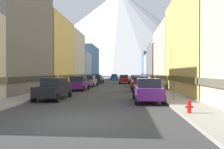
{
  "coord_description": "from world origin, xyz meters",
  "views": [
    {
      "loc": [
        2.3,
        -8.83,
        2.21
      ],
      "look_at": [
        -0.62,
        28.98,
        1.86
      ],
      "focal_mm": 32.36,
      "sensor_mm": 36.0,
      "label": 1
    }
  ],
  "objects": [
    {
      "name": "car_left_1",
      "position": [
        -3.8,
        16.0,
        0.9
      ],
      "size": [
        2.07,
        4.41,
        1.78
      ],
      "color": "#591E72",
      "rests_on": "ground"
    },
    {
      "name": "car_left_0",
      "position": [
        -3.8,
        7.48,
        0.9
      ],
      "size": [
        2.08,
        4.41,
        1.78
      ],
      "color": "black",
      "rests_on": "ground"
    },
    {
      "name": "sidewalk_right",
      "position": [
        6.25,
        35.0,
        0.07
      ],
      "size": [
        2.5,
        100.0,
        0.15
      ],
      "primitive_type": "cube",
      "color": "gray",
      "rests_on": "ground"
    },
    {
      "name": "ground_plane",
      "position": [
        0.0,
        0.0,
        0.0
      ],
      "size": [
        400.0,
        400.0,
        0.0
      ],
      "primitive_type": "plane",
      "color": "#353535"
    },
    {
      "name": "storefront_right_4",
      "position": [
        12.29,
        52.1,
        3.67
      ],
      "size": [
        9.87,
        9.08,
        7.63
      ],
      "color": "#99A5B2",
      "rests_on": "ground"
    },
    {
      "name": "potted_plant_0",
      "position": [
        7.0,
        16.11,
        0.58
      ],
      "size": [
        0.54,
        0.54,
        0.83
      ],
      "color": "brown",
      "rests_on": "sidewalk_right"
    },
    {
      "name": "car_right_2",
      "position": [
        3.8,
        22.67,
        0.9
      ],
      "size": [
        2.13,
        4.43,
        1.78
      ],
      "color": "silver",
      "rests_on": "ground"
    },
    {
      "name": "car_left_2",
      "position": [
        -3.8,
        23.0,
        0.9
      ],
      "size": [
        2.12,
        4.43,
        1.78
      ],
      "color": "slate",
      "rests_on": "ground"
    },
    {
      "name": "storefront_left_5",
      "position": [
        -11.06,
        53.17,
        4.98
      ],
      "size": [
        7.41,
        13.73,
        10.3
      ],
      "color": "slate",
      "rests_on": "ground"
    },
    {
      "name": "storefront_right_3",
      "position": [
        11.7,
        40.31,
        4.5
      ],
      "size": [
        8.7,
        13.47,
        9.32
      ],
      "color": "#66605B",
      "rests_on": "ground"
    },
    {
      "name": "storefront_right_5",
      "position": [
        12.07,
        62.8,
        4.47
      ],
      "size": [
        9.44,
        11.69,
        9.26
      ],
      "color": "slate",
      "rests_on": "ground"
    },
    {
      "name": "storefront_left_1",
      "position": [
        -10.62,
        11.94,
        5.78
      ],
      "size": [
        6.53,
        10.23,
        11.93
      ],
      "color": "#66605B",
      "rests_on": "ground"
    },
    {
      "name": "pedestrian_2",
      "position": [
        -6.25,
        15.29,
        0.93
      ],
      "size": [
        0.36,
        0.36,
        1.7
      ],
      "color": "navy",
      "rests_on": "sidewalk_left"
    },
    {
      "name": "car_right_3",
      "position": [
        3.8,
        30.58,
        0.9
      ],
      "size": [
        2.16,
        4.44,
        1.78
      ],
      "color": "#9E1111",
      "rests_on": "ground"
    },
    {
      "name": "car_left_3",
      "position": [
        -3.8,
        31.73,
        0.9
      ],
      "size": [
        2.11,
        4.42,
        1.78
      ],
      "color": "black",
      "rests_on": "ground"
    },
    {
      "name": "streetlamp_right",
      "position": [
        5.35,
        15.74,
        3.99
      ],
      "size": [
        0.36,
        0.36,
        5.86
      ],
      "color": "black",
      "rests_on": "sidewalk_right"
    },
    {
      "name": "car_right_0",
      "position": [
        3.8,
        6.6,
        0.9
      ],
      "size": [
        2.14,
        4.44,
        1.78
      ],
      "color": "#591E72",
      "rests_on": "ground"
    },
    {
      "name": "mountain_backdrop",
      "position": [
        -8.22,
        260.0,
        55.64
      ],
      "size": [
        262.79,
        262.79,
        111.27
      ],
      "primitive_type": "cone",
      "color": "silver",
      "rests_on": "ground"
    },
    {
      "name": "parking_meter_near",
      "position": [
        5.75,
        6.63,
        1.01
      ],
      "size": [
        0.14,
        0.1,
        1.33
      ],
      "color": "#595960",
      "rests_on": "sidewalk_right"
    },
    {
      "name": "storefront_right_1",
      "position": [
        10.71,
        12.95,
        5.19
      ],
      "size": [
        6.72,
        13.25,
        10.72
      ],
      "color": "#D8B259",
      "rests_on": "ground"
    },
    {
      "name": "sidewalk_left",
      "position": [
        -6.25,
        35.0,
        0.07
      ],
      "size": [
        2.5,
        100.0,
        0.15
      ],
      "primitive_type": "cube",
      "color": "gray",
      "rests_on": "ground"
    },
    {
      "name": "pedestrian_0",
      "position": [
        6.25,
        22.01,
        0.92
      ],
      "size": [
        0.36,
        0.36,
        1.66
      ],
      "color": "maroon",
      "rests_on": "sidewalk_right"
    },
    {
      "name": "storefront_left_2",
      "position": [
        -11.35,
        22.59,
        5.29
      ],
      "size": [
        8.0,
        10.19,
        10.94
      ],
      "color": "#D8B259",
      "rests_on": "ground"
    },
    {
      "name": "storefront_left_3",
      "position": [
        -12.31,
        32.41,
        5.18
      ],
      "size": [
        9.92,
        9.26,
        10.71
      ],
      "color": "beige",
      "rests_on": "ground"
    },
    {
      "name": "fire_hydrant_near",
      "position": [
        5.45,
        1.75,
        0.53
      ],
      "size": [
        0.4,
        0.22,
        0.7
      ],
      "color": "red",
      "rests_on": "sidewalk_right"
    },
    {
      "name": "car_right_1",
      "position": [
        3.8,
        15.68,
        0.9
      ],
      "size": [
        2.16,
        4.44,
        1.78
      ],
      "color": "#9E1111",
      "rests_on": "ground"
    },
    {
      "name": "car_driving_1",
      "position": [
        1.6,
        32.43,
        0.9
      ],
      "size": [
        2.06,
        4.4,
        1.78
      ],
      "color": "#9E1111",
      "rests_on": "ground"
    },
    {
      "name": "car_driving_0",
      "position": [
        -1.6,
        50.8,
        0.9
      ],
      "size": [
        2.06,
        4.4,
        1.78
      ],
      "color": "#19478C",
      "rests_on": "ground"
    },
    {
      "name": "storefront_right_2",
      "position": [
        12.26,
        26.6,
        4.85
      ],
      "size": [
        9.82,
        13.48,
        10.03
      ],
      "color": "beige",
      "rests_on": "ground"
    },
    {
      "name": "pedestrian_1",
      "position": [
        6.25,
        17.77,
        0.95
      ],
      "size": [
        0.36,
        0.36,
        1.73
      ],
      "color": "brown",
      "rests_on": "sidewalk_right"
    },
    {
      "name": "storefront_left_4",
      "position": [
        -11.17,
        41.66,
        3.5
      ],
      "size": [
        7.63,
        8.21,
        7.27
      ],
      "color": "#99A5B2",
      "rests_on": "ground"
    }
  ]
}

